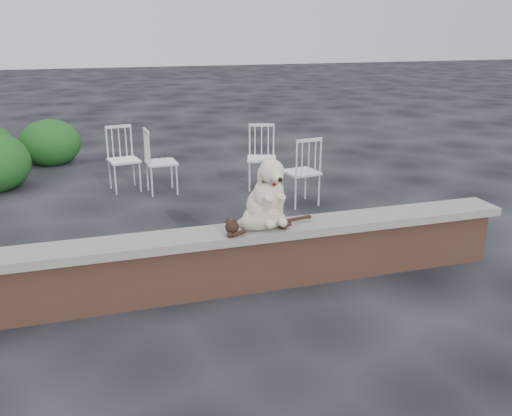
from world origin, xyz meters
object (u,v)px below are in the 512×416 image
object	(u,v)px
dog	(265,190)
chair_c	(301,171)
chair_e	(161,161)
chair_d	(262,157)
chair_b	(124,159)
cat	(262,220)

from	to	relation	value
dog	chair_c	distance (m)	2.48
chair_e	chair_d	bearing A→B (deg)	-101.08
chair_b	chair_e	bearing A→B (deg)	-39.29
chair_b	chair_d	world-z (taller)	same
chair_b	chair_d	xyz separation A→B (m)	(1.96, -0.50, 0.00)
cat	chair_b	world-z (taller)	chair_b
chair_b	chair_e	size ratio (longest dim) A/B	1.00
dog	chair_c	size ratio (longest dim) A/B	0.69
cat	chair_d	xyz separation A→B (m)	(1.03, 3.18, -0.20)
dog	cat	size ratio (longest dim) A/B	0.62
dog	chair_e	xyz separation A→B (m)	(-0.50, 3.24, -0.43)
cat	chair_c	size ratio (longest dim) A/B	1.11
dog	chair_d	bearing A→B (deg)	66.26
dog	chair_c	bearing A→B (deg)	53.89
chair_e	dog	bearing A→B (deg)	-174.04
chair_b	chair_d	bearing A→B (deg)	-23.75
chair_c	chair_d	bearing A→B (deg)	-81.90
cat	chair_d	distance (m)	3.35
cat	chair_b	xyz separation A→B (m)	(-0.93, 3.68, -0.20)
chair_b	chair_e	xyz separation A→B (m)	(0.51, -0.29, 0.00)
dog	chair_b	xyz separation A→B (m)	(-1.01, 3.53, -0.43)
cat	chair_b	distance (m)	3.80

